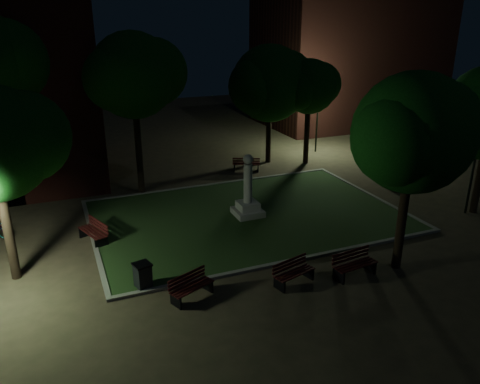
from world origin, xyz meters
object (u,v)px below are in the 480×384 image
Objects in this scene: bench_near_left at (293,273)px; monument at (248,199)px; bench_left_side at (94,232)px; bench_right_side at (382,176)px; trash_bin at (143,276)px; bench_near_right at (354,265)px; bench_west_near at (191,287)px; bench_far_side at (246,164)px.

monument is at bearing 66.62° from bench_near_left.
bench_near_left is 0.93× the size of bench_left_side.
monument is at bearing 69.93° from bench_left_side.
trash_bin reaches higher than bench_right_side.
bench_left_side is at bearing 115.45° from bench_right_side.
bench_left_side is 17.28m from bench_right_side.
bench_near_right reaches higher than bench_west_near.
bench_left_side is at bearing 135.72° from bench_near_right.
bench_near_left reaches higher than bench_west_near.
bench_right_side is 0.94× the size of bench_far_side.
bench_near_left is 1.74× the size of trash_bin.
monument is 1.67× the size of bench_left_side.
bench_far_side is (10.40, 6.94, -0.01)m from bench_left_side.
trash_bin reaches higher than bench_far_side.
bench_near_right is at bearing -31.28° from bench_west_near.
bench_near_left is at bearing 147.56° from bench_right_side.
bench_west_near is at bearing 157.30° from bench_near_left.
bench_west_near is (-3.88, 0.51, -0.00)m from bench_near_left.
bench_right_side is at bearing 21.95° from trash_bin.
bench_right_side is (17.20, 1.70, -0.04)m from bench_left_side.
bench_near_right is 11.87m from bench_right_side.
bench_left_side is at bearing 57.96° from bench_far_side.
trash_bin reaches higher than bench_near_right.
monument is 9.83m from bench_right_side.
bench_near_right is 11.40m from bench_left_side.
bench_west_near is 1.00× the size of bench_right_side.
bench_near_left is at bearing 98.41° from bench_far_side.
trash_bin is at bearing 146.26° from bench_near_left.
bench_near_left is at bearing -98.24° from monument.
bench_left_side is (-6.58, 6.52, 0.03)m from bench_near_left.
bench_left_side is at bearing 104.71° from trash_bin.
bench_west_near is at bearing 83.52° from bench_far_side.
monument is 7.13m from bench_near_right.
trash_bin reaches higher than bench_west_near.
trash_bin is at bearing -142.95° from monument.
trash_bin is (-5.34, 1.80, 0.09)m from bench_near_left.
monument is 1.69× the size of bench_near_right.
bench_far_side is (-6.80, 5.24, 0.03)m from bench_right_side.
bench_near_left is 13.99m from bench_far_side.
bench_near_right is 0.99× the size of bench_left_side.
bench_near_right reaches higher than bench_right_side.
bench_near_left is 13.43m from bench_right_side.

